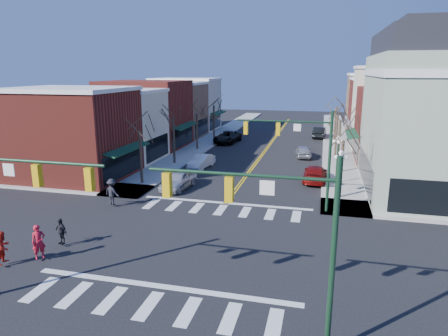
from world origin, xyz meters
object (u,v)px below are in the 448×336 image
Objects in this scene: pedestrian_red_b at (3,247)px; pedestrian_dark_b at (112,192)px; pedestrian_red_a at (39,242)px; pedestrian_dark_a at (61,231)px; lamppost_midblock at (338,152)px; car_left_mid at (201,161)px; car_left_near at (178,180)px; car_right_mid at (303,151)px; lamppost_corner at (340,169)px; car_left_far at (227,137)px; car_right_near at (315,174)px; car_right_far at (319,132)px.

pedestrian_dark_b reaches higher than pedestrian_red_b.
pedestrian_dark_a is at bearing 40.80° from pedestrian_red_a.
lamppost_midblock reaches higher than pedestrian_red_a.
car_left_mid is at bearing 101.86° from pedestrian_dark_a.
car_left_near reaches higher than car_right_mid.
car_left_mid is (-13.30, 9.59, -2.28)m from lamppost_corner.
pedestrian_red_a is (-15.50, -12.22, -1.89)m from lamppost_corner.
car_right_mid is (-3.40, 10.85, -2.26)m from lamppost_midblock.
pedestrian_red_a is at bearing -87.91° from car_left_mid.
pedestrian_dark_b is at bearing -88.34° from car_left_far.
pedestrian_dark_b reaches higher than car_left_far.
lamppost_midblock is 2.19× the size of pedestrian_dark_b.
car_right_mid is at bearing 101.09° from lamppost_corner.
lamppost_corner is 6.50m from lamppost_midblock.
car_left_near is 1.09× the size of car_left_mid.
pedestrian_dark_a reaches higher than car_left_far.
pedestrian_dark_b is at bearing -148.14° from lamppost_midblock.
pedestrian_red_a is 1.66m from pedestrian_red_b.
lamppost_midblock is 1.05× the size of car_left_mid.
car_left_near reaches higher than car_right_near.
pedestrian_dark_b is at bearing 44.78° from pedestrian_red_a.
lamppost_midblock is 13.93m from car_left_near.
pedestrian_dark_a is (0.00, 1.85, -0.16)m from pedestrian_red_a.
lamppost_corner is 1.05× the size of car_left_mid.
pedestrian_dark_b is at bearing -94.25° from car_left_mid.
pedestrian_dark_a is at bearing 53.93° from car_right_near.
pedestrian_dark_b reaches higher than car_right_far.
lamppost_midblock is 2.83× the size of pedestrian_dark_a.
car_left_mid is (-13.30, 3.09, -2.28)m from lamppost_midblock.
lamppost_corner is at bearing -27.94° from car_left_mid.
lamppost_midblock reaches higher than pedestrian_dark_b.
lamppost_midblock is at bearing 90.00° from lamppost_corner.
car_left_near is at bearing -79.89° from car_left_mid.
car_right_far is 46.17m from pedestrian_red_a.
pedestrian_dark_b is (-12.71, -20.86, 0.43)m from car_right_mid.
lamppost_corner is 1.00× the size of lamppost_midblock.
car_left_mid is at bearing 66.26° from car_right_far.
pedestrian_dark_b is (-16.11, -3.51, -1.82)m from lamppost_corner.
lamppost_midblock is at bearing 65.58° from pedestrian_dark_a.
car_right_near is at bearing 91.42° from car_right_mid.
lamppost_midblock reaches higher than pedestrian_dark_a.
pedestrian_dark_b is (-0.61, 8.71, 0.06)m from pedestrian_red_a.
lamppost_corner reaches higher than pedestrian_red_a.
car_right_mid is 2.09× the size of pedestrian_dark_b.
lamppost_midblock is 0.75× the size of car_left_far.
car_left_near is 0.91× the size of car_right_near.
car_left_far is (-0.80, 14.85, 0.12)m from car_left_mid.
lamppost_corner is at bearing 51.94° from pedestrian_dark_a.
pedestrian_dark_a reaches higher than car_right_mid.
car_left_mid is 13.40m from pedestrian_dark_b.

